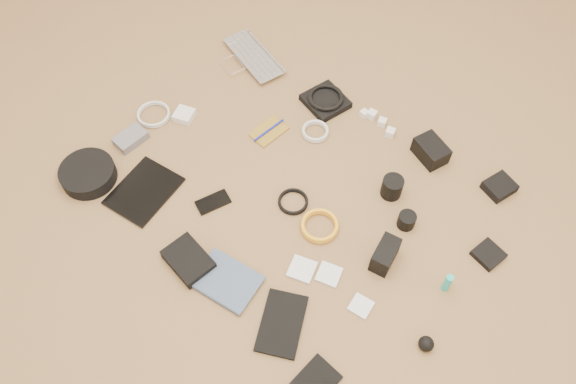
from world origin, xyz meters
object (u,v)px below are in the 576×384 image
Objects in this scene: phone at (213,202)px; headphone_case at (88,174)px; dslr_camera at (431,151)px; paperback at (213,300)px; laptop at (245,61)px; tablet at (144,191)px.

phone is 0.60× the size of headphone_case.
paperback is at bearing -82.88° from dslr_camera.
dslr_camera is 0.61× the size of paperback.
dslr_camera is (0.83, 0.05, 0.02)m from laptop.
phone is at bearing 24.99° from headphone_case.
paperback is (0.65, -0.07, -0.02)m from headphone_case.
headphone_case is at bearing -75.96° from laptop.
headphone_case is 0.66m from paperback.
dslr_camera is 1.02m from tablet.
tablet is (-0.70, -0.74, -0.03)m from dslr_camera.
laptop is 0.77m from headphone_case.
tablet is 0.49m from paperback.
tablet is at bearing 21.75° from headphone_case.
laptop is at bearing 85.44° from headphone_case.
headphone_case is (-0.41, -0.19, 0.02)m from phone.
phone is at bearing 21.96° from tablet.
dslr_camera is 0.93m from paperback.
phone is (0.22, 0.11, -0.00)m from tablet.
headphone_case reaches higher than laptop.
phone is at bearing -105.31° from dslr_camera.
dslr_camera reaches higher than laptop.
dslr_camera reaches higher than headphone_case.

